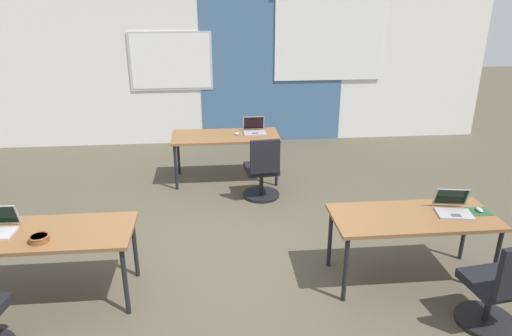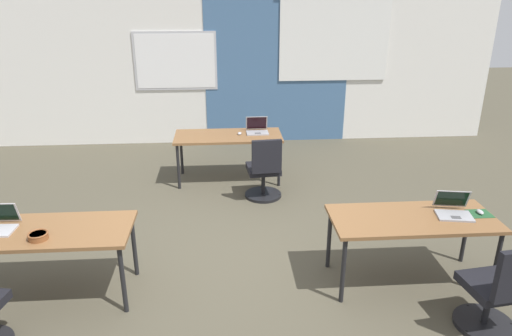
{
  "view_description": "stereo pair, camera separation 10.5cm",
  "coord_description": "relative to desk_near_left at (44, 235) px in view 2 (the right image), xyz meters",
  "views": [
    {
      "loc": [
        -0.17,
        -4.55,
        2.83
      ],
      "look_at": [
        0.28,
        0.29,
        0.93
      ],
      "focal_mm": 33.01,
      "sensor_mm": 36.0,
      "label": 1
    },
    {
      "loc": [
        -0.07,
        -4.56,
        2.83
      ],
      "look_at": [
        0.28,
        0.29,
        0.93
      ],
      "focal_mm": 33.01,
      "sensor_mm": 36.0,
      "label": 2
    }
  ],
  "objects": [
    {
      "name": "snack_bowl",
      "position": [
        0.02,
        -0.17,
        0.1
      ],
      "size": [
        0.18,
        0.18,
        0.06
      ],
      "color": "brown",
      "rests_on": "desk_near_left"
    },
    {
      "name": "back_wall_assembly",
      "position": [
        1.78,
        4.8,
        0.75
      ],
      "size": [
        10.0,
        0.27,
        2.8
      ],
      "color": "silver",
      "rests_on": "ground"
    },
    {
      "name": "mouse_near_right_end",
      "position": [
        4.18,
        0.02,
        0.08
      ],
      "size": [
        0.06,
        0.1,
        0.03
      ],
      "color": "#B2B2B7",
      "rests_on": "mousepad_near_right_end"
    },
    {
      "name": "laptop_far_right",
      "position": [
        2.19,
        2.9,
        0.11
      ],
      "size": [
        0.34,
        0.29,
        0.23
      ],
      "rotation": [
        0.0,
        0.0,
        0.02
      ],
      "color": "#9E9EA3",
      "rests_on": "desk_far_center"
    },
    {
      "name": "mouse_far_right",
      "position": [
        1.92,
        2.82,
        0.08
      ],
      "size": [
        0.07,
        0.11,
        0.03
      ],
      "color": "#B2B2B7",
      "rests_on": "desk_far_center"
    },
    {
      "name": "chair_near_right_end",
      "position": [
        3.95,
        -0.8,
        -0.28
      ],
      "size": [
        0.52,
        0.56,
        0.92
      ],
      "rotation": [
        0.0,
        0.0,
        3.27
      ],
      "color": "black",
      "rests_on": "ground"
    },
    {
      "name": "ground_plane",
      "position": [
        1.75,
        0.6,
        -0.66
      ],
      "size": [
        24.0,
        24.0,
        0.0
      ],
      "color": "#4C4738"
    },
    {
      "name": "desk_near_right",
      "position": [
        3.5,
        0.0,
        0.0
      ],
      "size": [
        1.6,
        0.7,
        0.72
      ],
      "color": "brown",
      "rests_on": "ground"
    },
    {
      "name": "laptop_near_right_end",
      "position": [
        3.91,
        0.04,
        0.11
      ],
      "size": [
        0.38,
        0.37,
        0.22
      ],
      "rotation": [
        0.0,
        0.0,
        -0.18
      ],
      "color": "#9E9EA3",
      "rests_on": "desk_near_right"
    },
    {
      "name": "mousepad_near_right_end",
      "position": [
        4.18,
        0.02,
        0.06
      ],
      "size": [
        0.22,
        0.19,
        0.0
      ],
      "color": "#23512D",
      "rests_on": "desk_near_right"
    },
    {
      "name": "desk_far_center",
      "position": [
        1.75,
        2.8,
        0.0
      ],
      "size": [
        1.6,
        0.7,
        0.72
      ],
      "color": "brown",
      "rests_on": "ground"
    },
    {
      "name": "desk_near_left",
      "position": [
        0.0,
        0.0,
        0.0
      ],
      "size": [
        1.6,
        0.7,
        0.72
      ],
      "color": "brown",
      "rests_on": "ground"
    },
    {
      "name": "chair_far_right",
      "position": [
        2.23,
        2.07,
        -0.28
      ],
      "size": [
        0.52,
        0.56,
        0.92
      ],
      "rotation": [
        0.0,
        0.0,
        3.23
      ],
      "color": "black",
      "rests_on": "ground"
    }
  ]
}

